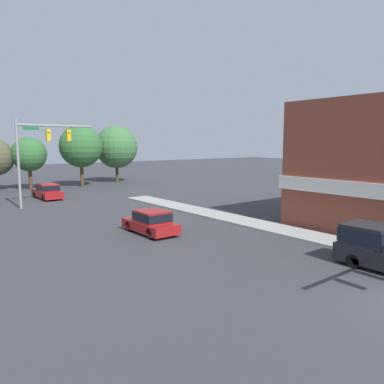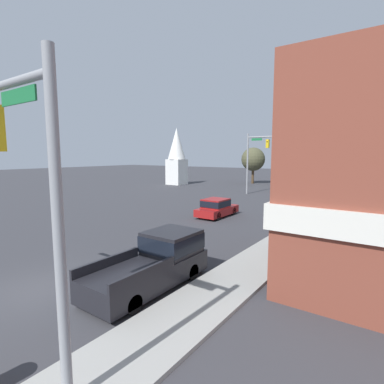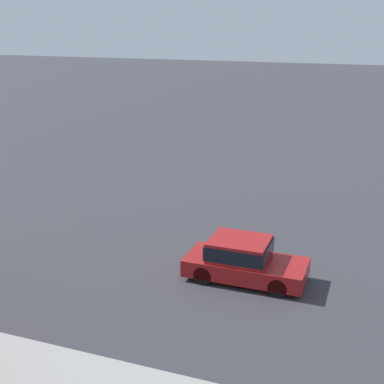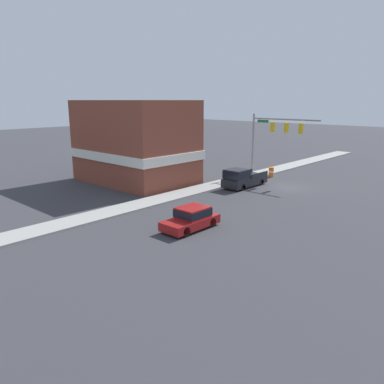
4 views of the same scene
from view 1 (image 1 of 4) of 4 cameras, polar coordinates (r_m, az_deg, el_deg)
The scene contains 7 objects.
far_signal_assembly at distance 36.54m, azimuth -22.00°, elevation 6.73°, with size 6.92×0.49×7.85m.
car_lead at distance 24.22m, azimuth -6.25°, elevation -4.49°, with size 1.88×4.24×1.51m.
car_distant at distance 41.77m, azimuth -21.15°, elevation 0.14°, with size 1.89×4.80×1.56m.
corner_brick_building at distance 30.34m, azimuth 26.90°, elevation 3.62°, with size 12.51×8.41×8.59m.
backdrop_tree_center at distance 50.74m, azimuth -23.59°, elevation 5.28°, with size 4.23×4.23×6.52m.
backdrop_tree_right_mid at distance 51.73m, azimuth -16.58°, elevation 6.69°, with size 5.57×5.57×8.14m.
backdrop_tree_right_far at distance 56.51m, azimuth -11.45°, elevation 6.73°, with size 6.19×6.19×8.28m.
Camera 1 is at (-13.99, -4.40, 5.80)m, focal length 35.00 mm.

